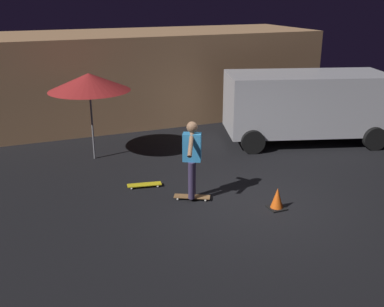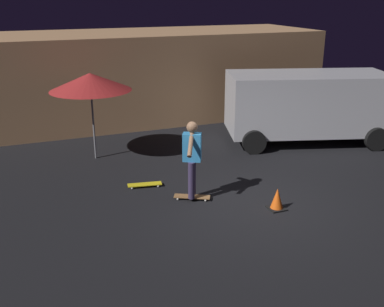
% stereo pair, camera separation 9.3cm
% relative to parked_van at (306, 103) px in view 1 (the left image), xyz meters
% --- Properties ---
extents(ground_plane, '(28.00, 28.00, 0.00)m').
position_rel_parked_van_xyz_m(ground_plane, '(-3.51, -3.19, -1.16)').
color(ground_plane, black).
extents(low_building, '(12.88, 3.95, 2.95)m').
position_rel_parked_van_xyz_m(low_building, '(-3.96, 4.72, 0.31)').
color(low_building, '#AD7F56').
rests_on(low_building, ground_plane).
extents(parked_van, '(4.95, 3.31, 2.03)m').
position_rel_parked_van_xyz_m(parked_van, '(0.00, 0.00, 0.00)').
color(parked_van, '#B2B2B7').
rests_on(parked_van, ground_plane).
extents(patio_umbrella, '(2.10, 2.10, 2.30)m').
position_rel_parked_van_xyz_m(patio_umbrella, '(-6.13, 0.77, 0.91)').
color(patio_umbrella, slate).
rests_on(patio_umbrella, ground_plane).
extents(skateboard_ridden, '(0.78, 0.54, 0.07)m').
position_rel_parked_van_xyz_m(skateboard_ridden, '(-4.64, -2.58, -1.11)').
color(skateboard_ridden, olive).
rests_on(skateboard_ridden, ground_plane).
extents(skateboard_spare, '(0.80, 0.33, 0.07)m').
position_rel_parked_van_xyz_m(skateboard_spare, '(-5.42, -1.57, -1.11)').
color(skateboard_spare, gold).
rests_on(skateboard_spare, ground_plane).
extents(skater, '(0.54, 0.91, 1.67)m').
position_rel_parked_van_xyz_m(skater, '(-4.64, -2.58, -0.12)').
color(skater, '#382D4C').
rests_on(skater, skateboard_ridden).
extents(traffic_cone, '(0.34, 0.34, 0.46)m').
position_rel_parked_van_xyz_m(traffic_cone, '(-3.18, -3.65, -0.95)').
color(traffic_cone, black).
rests_on(traffic_cone, ground_plane).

